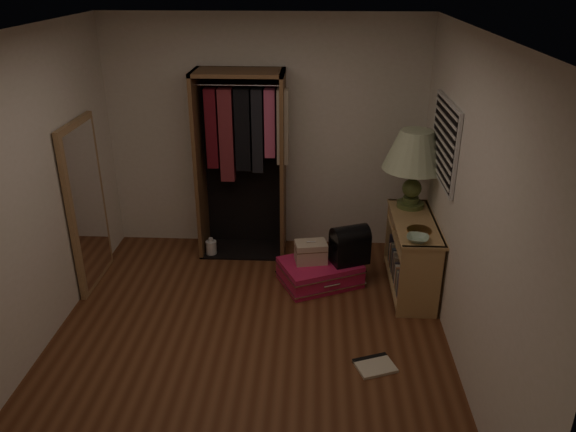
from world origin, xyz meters
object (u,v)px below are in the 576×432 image
at_px(open_wardrobe, 244,149).
at_px(floor_mirror, 87,205).
at_px(table_lamp, 415,152).
at_px(white_jug, 211,248).
at_px(console_bookshelf, 411,252).
at_px(black_bag, 350,244).
at_px(pink_suitcase, 320,272).
at_px(train_case, 311,252).

bearing_deg(open_wardrobe, floor_mirror, -152.51).
height_order(table_lamp, white_jug, table_lamp).
xyz_separation_m(open_wardrobe, table_lamp, (1.76, -0.41, 0.12)).
height_order(floor_mirror, table_lamp, floor_mirror).
height_order(open_wardrobe, white_jug, open_wardrobe).
xyz_separation_m(console_bookshelf, black_bag, (-0.62, 0.04, 0.05)).
bearing_deg(floor_mirror, console_bookshelf, 0.75).
relative_size(console_bookshelf, black_bag, 2.59).
bearing_deg(pink_suitcase, train_case, 150.96).
relative_size(black_bag, white_jug, 2.03).
relative_size(table_lamp, white_jug, 3.78).
xyz_separation_m(train_case, white_jug, (-1.13, 0.53, -0.26)).
bearing_deg(black_bag, table_lamp, 2.26).
distance_m(train_case, table_lamp, 1.45).
bearing_deg(train_case, white_jug, 144.07).
bearing_deg(white_jug, train_case, -25.19).
relative_size(pink_suitcase, train_case, 2.68).
distance_m(pink_suitcase, train_case, 0.25).
distance_m(floor_mirror, train_case, 2.29).
distance_m(floor_mirror, pink_suitcase, 2.44).
bearing_deg(console_bookshelf, black_bag, 176.27).
bearing_deg(white_jug, black_bag, -18.73).
height_order(pink_suitcase, table_lamp, table_lamp).
height_order(train_case, table_lamp, table_lamp).
distance_m(console_bookshelf, black_bag, 0.62).
xyz_separation_m(floor_mirror, white_jug, (1.10, 0.60, -0.76)).
distance_m(open_wardrobe, white_jug, 1.20).
distance_m(open_wardrobe, black_bag, 1.54).
xyz_separation_m(black_bag, table_lamp, (0.62, 0.28, 0.89)).
bearing_deg(train_case, pink_suitcase, -15.29).
height_order(open_wardrobe, floor_mirror, open_wardrobe).
bearing_deg(console_bookshelf, pink_suitcase, 178.93).
distance_m(floor_mirror, black_bag, 2.66).
relative_size(floor_mirror, pink_suitcase, 1.78).
bearing_deg(pink_suitcase, black_bag, -20.01).
xyz_separation_m(floor_mirror, black_bag, (2.62, 0.08, -0.40)).
bearing_deg(white_jug, open_wardrobe, 23.95).
bearing_deg(floor_mirror, white_jug, 28.69).
bearing_deg(open_wardrobe, console_bookshelf, -22.56).
bearing_deg(pink_suitcase, table_lamp, -5.99).
height_order(pink_suitcase, white_jug, pink_suitcase).
height_order(pink_suitcase, black_bag, black_bag).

